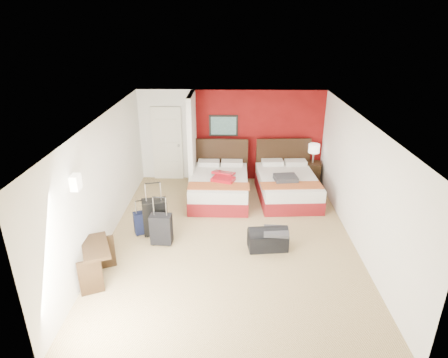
{
  "coord_description": "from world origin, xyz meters",
  "views": [
    {
      "loc": [
        0.0,
        -6.82,
        4.23
      ],
      "look_at": [
        -0.14,
        0.8,
        1.0
      ],
      "focal_mm": 30.62,
      "sensor_mm": 36.0,
      "label": 1
    }
  ],
  "objects_px": {
    "red_suitcase_open": "(223,176)",
    "suitcase_charcoal": "(161,230)",
    "bed_right": "(287,187)",
    "desk": "(98,263)",
    "suitcase_navy": "(142,224)",
    "suitcase_black": "(155,218)",
    "bed_left": "(219,188)",
    "table_lamp": "(314,154)",
    "duffel_bag": "(268,240)",
    "nightstand": "(312,173)"
  },
  "relations": [
    {
      "from": "desk",
      "to": "suitcase_navy",
      "type": "bearing_deg",
      "value": 51.53
    },
    {
      "from": "red_suitcase_open",
      "to": "suitcase_black",
      "type": "bearing_deg",
      "value": -110.95
    },
    {
      "from": "bed_left",
      "to": "red_suitcase_open",
      "type": "relative_size",
      "value": 2.77
    },
    {
      "from": "desk",
      "to": "red_suitcase_open",
      "type": "bearing_deg",
      "value": 33.42
    },
    {
      "from": "suitcase_navy",
      "to": "desk",
      "type": "relative_size",
      "value": 0.56
    },
    {
      "from": "bed_left",
      "to": "suitcase_navy",
      "type": "bearing_deg",
      "value": -131.4
    },
    {
      "from": "suitcase_black",
      "to": "desk",
      "type": "distance_m",
      "value": 1.72
    },
    {
      "from": "table_lamp",
      "to": "duffel_bag",
      "type": "bearing_deg",
      "value": -114.47
    },
    {
      "from": "suitcase_black",
      "to": "duffel_bag",
      "type": "distance_m",
      "value": 2.37
    },
    {
      "from": "red_suitcase_open",
      "to": "duffel_bag",
      "type": "height_order",
      "value": "red_suitcase_open"
    },
    {
      "from": "bed_left",
      "to": "red_suitcase_open",
      "type": "height_order",
      "value": "red_suitcase_open"
    },
    {
      "from": "red_suitcase_open",
      "to": "suitcase_navy",
      "type": "relative_size",
      "value": 1.54
    },
    {
      "from": "bed_left",
      "to": "bed_right",
      "type": "distance_m",
      "value": 1.7
    },
    {
      "from": "bed_right",
      "to": "desk",
      "type": "bearing_deg",
      "value": -141.1
    },
    {
      "from": "bed_left",
      "to": "red_suitcase_open",
      "type": "distance_m",
      "value": 0.37
    },
    {
      "from": "table_lamp",
      "to": "duffel_bag",
      "type": "relative_size",
      "value": 0.68
    },
    {
      "from": "table_lamp",
      "to": "suitcase_charcoal",
      "type": "xyz_separation_m",
      "value": [
        -3.59,
        -3.1,
        -0.57
      ]
    },
    {
      "from": "suitcase_charcoal",
      "to": "suitcase_navy",
      "type": "relative_size",
      "value": 1.31
    },
    {
      "from": "bed_right",
      "to": "suitcase_charcoal",
      "type": "distance_m",
      "value": 3.55
    },
    {
      "from": "red_suitcase_open",
      "to": "suitcase_black",
      "type": "xyz_separation_m",
      "value": [
        -1.39,
        -1.63,
        -0.27
      ]
    },
    {
      "from": "bed_right",
      "to": "desk",
      "type": "distance_m",
      "value": 5.0
    },
    {
      "from": "red_suitcase_open",
      "to": "suitcase_charcoal",
      "type": "height_order",
      "value": "red_suitcase_open"
    },
    {
      "from": "suitcase_charcoal",
      "to": "desk",
      "type": "distance_m",
      "value": 1.48
    },
    {
      "from": "bed_right",
      "to": "suitcase_black",
      "type": "bearing_deg",
      "value": -152.4
    },
    {
      "from": "suitcase_charcoal",
      "to": "duffel_bag",
      "type": "bearing_deg",
      "value": -0.04
    },
    {
      "from": "table_lamp",
      "to": "suitcase_charcoal",
      "type": "bearing_deg",
      "value": -139.18
    },
    {
      "from": "bed_left",
      "to": "duffel_bag",
      "type": "xyz_separation_m",
      "value": [
        1.02,
        -2.25,
        -0.11
      ]
    },
    {
      "from": "duffel_bag",
      "to": "desk",
      "type": "bearing_deg",
      "value": -166.88
    },
    {
      "from": "red_suitcase_open",
      "to": "duffel_bag",
      "type": "bearing_deg",
      "value": -47.26
    },
    {
      "from": "red_suitcase_open",
      "to": "suitcase_charcoal",
      "type": "relative_size",
      "value": 1.17
    },
    {
      "from": "bed_right",
      "to": "duffel_bag",
      "type": "relative_size",
      "value": 2.63
    },
    {
      "from": "bed_left",
      "to": "suitcase_black",
      "type": "height_order",
      "value": "suitcase_black"
    },
    {
      "from": "table_lamp",
      "to": "desk",
      "type": "bearing_deg",
      "value": -136.3
    },
    {
      "from": "suitcase_black",
      "to": "suitcase_charcoal",
      "type": "bearing_deg",
      "value": -77.65
    },
    {
      "from": "red_suitcase_open",
      "to": "suitcase_navy",
      "type": "xyz_separation_m",
      "value": [
        -1.67,
        -1.63,
        -0.41
      ]
    },
    {
      "from": "duffel_bag",
      "to": "bed_right",
      "type": "bearing_deg",
      "value": 67.51
    },
    {
      "from": "desk",
      "to": "suitcase_charcoal",
      "type": "bearing_deg",
      "value": 29.62
    },
    {
      "from": "table_lamp",
      "to": "suitcase_charcoal",
      "type": "relative_size",
      "value": 0.84
    },
    {
      "from": "bed_right",
      "to": "bed_left",
      "type": "bearing_deg",
      "value": 179.05
    },
    {
      "from": "duffel_bag",
      "to": "suitcase_navy",
      "type": "bearing_deg",
      "value": 162.69
    },
    {
      "from": "suitcase_black",
      "to": "suitcase_charcoal",
      "type": "xyz_separation_m",
      "value": [
        0.19,
        -0.38,
        -0.07
      ]
    },
    {
      "from": "bed_left",
      "to": "table_lamp",
      "type": "height_order",
      "value": "table_lamp"
    },
    {
      "from": "nightstand",
      "to": "suitcase_black",
      "type": "relative_size",
      "value": 0.82
    },
    {
      "from": "bed_left",
      "to": "red_suitcase_open",
      "type": "xyz_separation_m",
      "value": [
        0.1,
        -0.1,
        0.35
      ]
    },
    {
      "from": "suitcase_navy",
      "to": "desk",
      "type": "bearing_deg",
      "value": -128.13
    },
    {
      "from": "bed_right",
      "to": "desk",
      "type": "height_order",
      "value": "desk"
    },
    {
      "from": "bed_right",
      "to": "suitcase_charcoal",
      "type": "height_order",
      "value": "suitcase_charcoal"
    },
    {
      "from": "duffel_bag",
      "to": "desk",
      "type": "height_order",
      "value": "desk"
    },
    {
      "from": "nightstand",
      "to": "duffel_bag",
      "type": "height_order",
      "value": "nightstand"
    },
    {
      "from": "duffel_bag",
      "to": "bed_left",
      "type": "bearing_deg",
      "value": 108.32
    }
  ]
}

